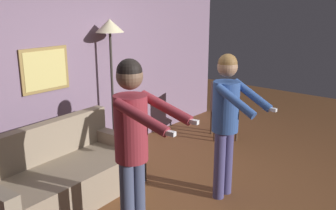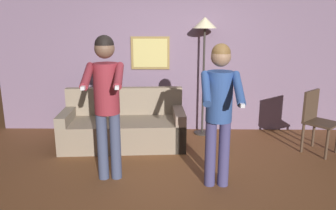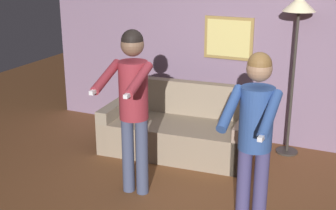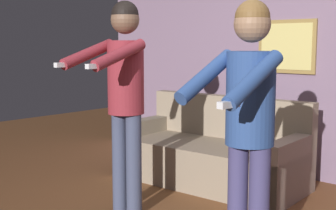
{
  "view_description": "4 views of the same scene",
  "coord_description": "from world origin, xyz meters",
  "px_view_note": "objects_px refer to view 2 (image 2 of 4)",
  "views": [
    {
      "loc": [
        -3.06,
        -2.2,
        2.24
      ],
      "look_at": [
        -0.36,
        0.08,
        1.25
      ],
      "focal_mm": 40.0,
      "sensor_mm": 36.0,
      "label": 1
    },
    {
      "loc": [
        -0.11,
        -3.71,
        1.9
      ],
      "look_at": [
        -0.16,
        0.05,
        0.96
      ],
      "focal_mm": 35.0,
      "sensor_mm": 36.0,
      "label": 2
    },
    {
      "loc": [
        1.3,
        -3.94,
        2.5
      ],
      "look_at": [
        -0.42,
        -0.11,
        1.11
      ],
      "focal_mm": 50.0,
      "sensor_mm": 36.0,
      "label": 3
    },
    {
      "loc": [
        1.97,
        -2.52,
        1.43
      ],
      "look_at": [
        -0.47,
        0.13,
        0.95
      ],
      "focal_mm": 50.0,
      "sensor_mm": 36.0,
      "label": 4
    }
  ],
  "objects_px": {
    "couch": "(124,128)",
    "dining_chair_distant": "(316,118)",
    "person_standing_left": "(106,94)",
    "person_standing_right": "(219,103)",
    "torchiere_lamp": "(205,34)"
  },
  "relations": [
    {
      "from": "couch",
      "to": "dining_chair_distant",
      "type": "bearing_deg",
      "value": -4.68
    },
    {
      "from": "couch",
      "to": "person_standing_right",
      "type": "bearing_deg",
      "value": -46.21
    },
    {
      "from": "person_standing_left",
      "to": "couch",
      "type": "bearing_deg",
      "value": 89.64
    },
    {
      "from": "couch",
      "to": "torchiere_lamp",
      "type": "distance_m",
      "value": 2.02
    },
    {
      "from": "person_standing_right",
      "to": "dining_chair_distant",
      "type": "xyz_separation_m",
      "value": [
        1.62,
        1.12,
        -0.49
      ]
    },
    {
      "from": "torchiere_lamp",
      "to": "person_standing_right",
      "type": "height_order",
      "value": "torchiere_lamp"
    },
    {
      "from": "torchiere_lamp",
      "to": "person_standing_left",
      "type": "bearing_deg",
      "value": -126.75
    },
    {
      "from": "torchiere_lamp",
      "to": "person_standing_right",
      "type": "distance_m",
      "value": 2.04
    },
    {
      "from": "person_standing_left",
      "to": "dining_chair_distant",
      "type": "height_order",
      "value": "person_standing_left"
    },
    {
      "from": "couch",
      "to": "person_standing_left",
      "type": "xyz_separation_m",
      "value": [
        -0.01,
        -1.19,
        0.81
      ]
    },
    {
      "from": "dining_chair_distant",
      "to": "person_standing_left",
      "type": "bearing_deg",
      "value": -161.95
    },
    {
      "from": "couch",
      "to": "person_standing_left",
      "type": "relative_size",
      "value": 1.1
    },
    {
      "from": "torchiere_lamp",
      "to": "dining_chair_distant",
      "type": "distance_m",
      "value": 2.17
    },
    {
      "from": "couch",
      "to": "torchiere_lamp",
      "type": "height_order",
      "value": "torchiere_lamp"
    },
    {
      "from": "person_standing_left",
      "to": "dining_chair_distant",
      "type": "relative_size",
      "value": 1.9
    }
  ]
}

